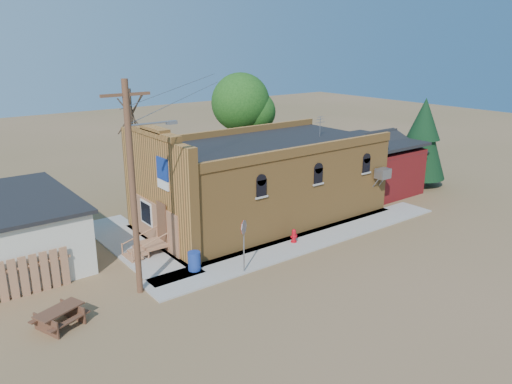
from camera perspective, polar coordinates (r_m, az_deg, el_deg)
ground at (r=25.62m, az=5.09°, el=-7.04°), size 120.00×120.00×0.00m
sidewalk_south at (r=27.16m, az=6.17°, el=-5.56°), size 19.00×2.20×0.08m
sidewalk_west at (r=27.14m, az=-13.69°, el=-5.98°), size 2.60×10.00×0.08m
brick_bar at (r=29.79m, az=0.45°, el=1.26°), size 16.40×7.97×6.30m
red_shed at (r=36.50m, az=12.80°, el=3.66°), size 5.40×6.40×4.30m
wood_fence at (r=23.23m, az=-26.47°, el=-9.06°), size 5.20×0.10×1.80m
utility_pole at (r=20.73m, az=-13.81°, el=0.73°), size 3.12×0.26×9.00m
tree_bare_near at (r=33.13m, az=-14.16°, el=8.75°), size 2.80×2.80×7.65m
tree_leafy at (r=37.97m, az=-1.77°, el=10.19°), size 4.40×4.40×8.15m
evergreen_tree at (r=38.48m, az=18.53°, el=6.07°), size 3.60×3.60×6.50m
fire_hydrant at (r=26.67m, az=4.36°, el=-5.00°), size 0.42×0.39×0.73m
stop_sign at (r=22.77m, az=-1.41°, el=-4.61°), size 0.58×0.46×2.53m
trash_barrel at (r=23.63m, az=-7.07°, el=-7.84°), size 0.64×0.64×0.90m
picnic_table at (r=20.68m, az=-21.54°, el=-12.96°), size 2.13×1.87×0.74m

